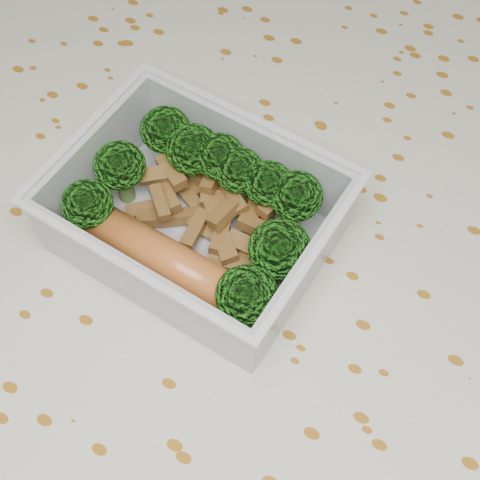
% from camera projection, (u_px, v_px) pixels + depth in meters
% --- Properties ---
extents(dining_table, '(1.40, 0.90, 0.75)m').
position_uv_depth(dining_table, '(249.00, 321.00, 0.51)').
color(dining_table, brown).
rests_on(dining_table, ground).
extents(tablecloth, '(1.46, 0.96, 0.19)m').
position_uv_depth(tablecloth, '(250.00, 292.00, 0.47)').
color(tablecloth, beige).
rests_on(tablecloth, dining_table).
extents(lunch_container, '(0.18, 0.15, 0.06)m').
position_uv_depth(lunch_container, '(197.00, 222.00, 0.43)').
color(lunch_container, silver).
rests_on(lunch_container, tablecloth).
extents(broccoli_florets, '(0.15, 0.12, 0.05)m').
position_uv_depth(broccoli_florets, '(213.00, 194.00, 0.42)').
color(broccoli_florets, '#608C3F').
rests_on(broccoli_florets, lunch_container).
extents(meat_pile, '(0.10, 0.07, 0.03)m').
position_uv_depth(meat_pile, '(209.00, 210.00, 0.44)').
color(meat_pile, brown).
rests_on(meat_pile, lunch_container).
extents(sausage, '(0.15, 0.04, 0.03)m').
position_uv_depth(sausage, '(169.00, 262.00, 0.41)').
color(sausage, '#B45F28').
rests_on(sausage, lunch_container).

